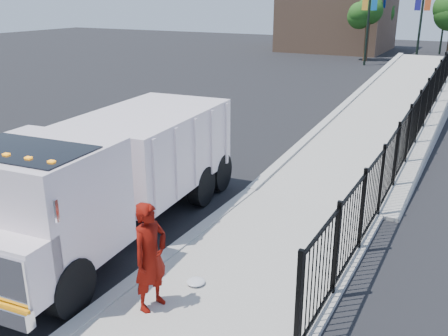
% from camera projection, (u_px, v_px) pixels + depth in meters
% --- Properties ---
extents(ground, '(120.00, 120.00, 0.00)m').
position_uv_depth(ground, '(174.00, 254.00, 10.96)').
color(ground, black).
rests_on(ground, ground).
extents(sidewalk, '(3.55, 12.00, 0.12)m').
position_uv_depth(sidewalk, '(204.00, 329.00, 8.42)').
color(sidewalk, '#9E998E').
rests_on(sidewalk, ground).
extents(curb, '(0.30, 12.00, 0.16)m').
position_uv_depth(curb, '(115.00, 297.00, 9.27)').
color(curb, '#ADAAA3').
rests_on(curb, ground).
extents(ramp, '(3.95, 24.06, 3.19)m').
position_uv_depth(ramp, '(400.00, 116.00, 23.37)').
color(ramp, '#9E998E').
rests_on(ramp, ground).
extents(iron_fence, '(0.10, 28.00, 1.80)m').
position_uv_depth(iron_fence, '(424.00, 119.00, 19.10)').
color(iron_fence, black).
rests_on(iron_fence, ground).
extents(truck, '(3.31, 8.45, 2.83)m').
position_uv_depth(truck, '(108.00, 172.00, 11.30)').
color(truck, black).
rests_on(truck, ground).
extents(worker, '(0.59, 0.80, 1.99)m').
position_uv_depth(worker, '(150.00, 257.00, 8.62)').
color(worker, '#660B04').
rests_on(worker, sidewalk).
extents(debris, '(0.36, 0.36, 0.09)m').
position_uv_depth(debris, '(196.00, 282.00, 9.60)').
color(debris, silver).
rests_on(debris, sidewalk).
extents(light_pole_0, '(3.78, 0.22, 8.00)m').
position_uv_depth(light_pole_0, '(373.00, 9.00, 38.82)').
color(light_pole_0, black).
rests_on(light_pole_0, ground).
extents(light_pole_1, '(3.78, 0.22, 8.00)m').
position_uv_depth(light_pole_1, '(418.00, 9.00, 38.37)').
color(light_pole_1, black).
rests_on(light_pole_1, ground).
extents(light_pole_2, '(3.77, 0.22, 8.00)m').
position_uv_depth(light_pole_2, '(382.00, 7.00, 45.25)').
color(light_pole_2, black).
rests_on(light_pole_2, ground).
extents(light_pole_3, '(3.77, 0.22, 8.00)m').
position_uv_depth(light_pole_3, '(442.00, 6.00, 46.51)').
color(light_pole_3, black).
rests_on(light_pole_3, ground).
extents(tree_0, '(2.34, 2.34, 5.17)m').
position_uv_depth(tree_0, '(369.00, 13.00, 41.66)').
color(tree_0, '#382314').
rests_on(tree_0, ground).
extents(tree_2, '(3.06, 3.06, 5.53)m').
position_uv_depth(tree_2, '(379.00, 10.00, 50.92)').
color(tree_2, '#382314').
rests_on(tree_2, ground).
extents(building, '(10.00, 10.00, 8.00)m').
position_uv_depth(building, '(339.00, 9.00, 50.34)').
color(building, '#8C664C').
rests_on(building, ground).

